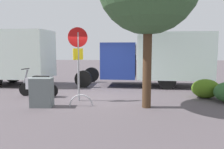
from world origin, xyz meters
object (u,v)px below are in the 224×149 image
at_px(box_truck_near, 155,57).
at_px(bike_rack_hoop, 81,106).
at_px(utility_cabinet, 42,92).
at_px(motorcycle, 39,85).
at_px(stop_sign, 78,52).

height_order(box_truck_near, bike_rack_hoop, box_truck_near).
bearing_deg(utility_cabinet, motorcycle, -65.35).
bearing_deg(motorcycle, utility_cabinet, 124.37).
distance_m(box_truck_near, bike_rack_hoop, 5.76).
xyz_separation_m(box_truck_near, stop_sign, (3.41, 3.74, 0.31)).
distance_m(motorcycle, stop_sign, 2.42).
height_order(box_truck_near, utility_cabinet, box_truck_near).
relative_size(motorcycle, utility_cabinet, 1.75).
bearing_deg(stop_sign, bike_rack_hoop, 107.42).
distance_m(stop_sign, bike_rack_hoop, 2.08).
bearing_deg(bike_rack_hoop, box_truck_near, -124.77).
xyz_separation_m(motorcycle, utility_cabinet, (-0.76, 1.65, -0.01)).
bearing_deg(bike_rack_hoop, motorcycle, -34.67).
height_order(box_truck_near, stop_sign, box_truck_near).
xyz_separation_m(motorcycle, stop_sign, (-1.87, 0.66, 1.38)).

